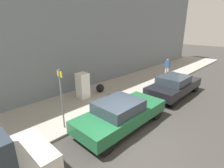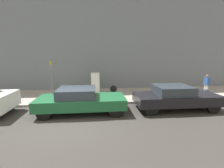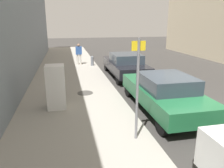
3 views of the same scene
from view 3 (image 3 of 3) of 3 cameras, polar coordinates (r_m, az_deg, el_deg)
name	(u,v)px [view 3 (image 3 of 3)]	position (r m, az deg, el deg)	size (l,w,h in m)	color
ground_plane	(186,114)	(8.47, 18.72, -7.42)	(80.00, 80.00, 0.00)	#383533
sidewalk_slab	(76,123)	(7.35, -9.48, -9.91)	(4.17, 44.00, 0.12)	#9E998E
discarded_refrigerator	(56,87)	(8.25, -14.46, -0.76)	(0.67, 0.66, 1.63)	white
manhole_cover	(85,93)	(9.97, -7.02, -2.33)	(0.70, 0.70, 0.02)	#47443F
street_sign_post	(137,85)	(5.69, 6.67, -0.36)	(0.36, 0.07, 2.74)	slate
fire_hydrant	(92,61)	(16.18, -5.19, 6.11)	(0.22, 0.22, 0.71)	slate
trash_bag	(59,89)	(9.80, -13.80, -1.34)	(0.56, 0.56, 0.56)	black
pedestrian_walking_far	(79,53)	(16.63, -8.66, 8.06)	(0.45, 0.22, 1.55)	beige
parked_sedan_green	(164,92)	(8.34, 13.45, -2.01)	(1.88, 4.74, 1.40)	#1E6038
parked_sedan_dark	(125,64)	(13.30, 3.45, 5.13)	(1.87, 4.76, 1.42)	black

